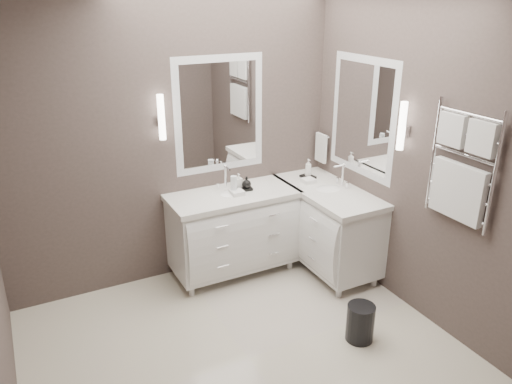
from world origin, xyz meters
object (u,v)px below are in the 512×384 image
vanity_right (327,223)px  towel_ladder (461,172)px  vanity_back (233,228)px  waste_bin (360,323)px

vanity_right → towel_ladder: towel_ladder is taller
vanity_back → vanity_right: bearing=-20.4°
vanity_right → towel_ladder: size_ratio=1.38×
vanity_back → towel_ladder: bearing=-55.9°
vanity_back → vanity_right: (0.88, -0.33, 0.00)m
vanity_back → waste_bin: 1.54m
vanity_back → towel_ladder: towel_ladder is taller
vanity_back → waste_bin: (0.45, -1.43, -0.33)m
towel_ladder → waste_bin: (-0.65, 0.19, -1.24)m
towel_ladder → vanity_right: bearing=99.8°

